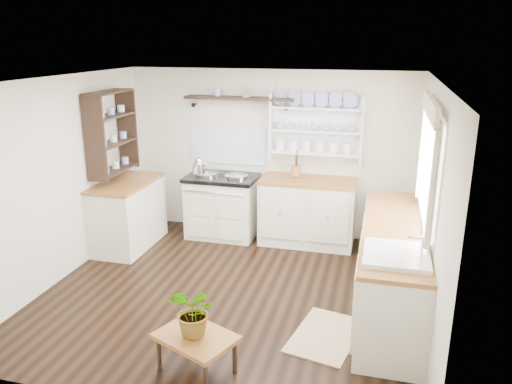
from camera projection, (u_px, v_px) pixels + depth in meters
floor at (230, 291)px, 5.53m from camera, size 4.00×3.80×0.01m
wall_back at (270, 154)px, 6.95m from camera, size 4.00×0.02×2.30m
wall_right at (430, 208)px, 4.72m from camera, size 0.02×3.80×2.30m
wall_left at (61, 180)px, 5.67m from camera, size 0.02×3.80×2.30m
ceiling at (227, 80)px, 4.85m from camera, size 4.00×3.80×0.01m
window at (428, 162)px, 4.74m from camera, size 0.08×1.55×1.22m
aga_cooker at (222, 205)px, 7.00m from camera, size 0.98×0.68×0.90m
back_cabinets at (307, 211)px, 6.73m from camera, size 1.27×0.63×0.90m
right_cabinets at (392, 267)px, 5.08m from camera, size 0.62×2.43×0.90m
belfast_sink at (395, 268)px, 4.29m from camera, size 0.55×0.60×0.45m
left_cabinets at (128, 213)px, 6.64m from camera, size 0.62×1.13×0.90m
plate_rack at (317, 127)px, 6.64m from camera, size 1.20×0.22×0.90m
high_shelf at (239, 99)px, 6.71m from camera, size 1.50×0.29×0.16m
left_shelving at (112, 132)px, 6.35m from camera, size 0.28×0.80×1.05m
kettle at (199, 165)px, 6.78m from camera, size 0.18×0.18×0.22m
utensil_crock at (295, 171)px, 6.70m from camera, size 0.12×0.12×0.14m
center_table at (196, 340)px, 4.13m from camera, size 0.76×0.67×0.34m
potted_plant at (195, 312)px, 4.05m from camera, size 0.51×0.49×0.44m
floor_rug at (325, 335)px, 4.70m from camera, size 0.71×0.95×0.02m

